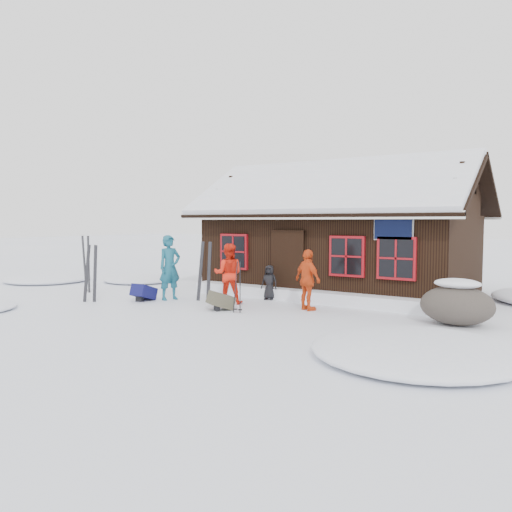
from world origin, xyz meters
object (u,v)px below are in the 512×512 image
object	(u,v)px
ski_poles	(238,288)
backpack_olive	(221,303)
skier_teal	(170,268)
boulder	(457,304)
ski_pair_left	(91,274)
skier_crouched	(269,282)
skier_orange_left	(228,274)
skier_orange_right	(308,280)
backpack_blue	(144,295)

from	to	relation	value
ski_poles	backpack_olive	xyz separation A→B (m)	(-0.59, 0.06, -0.46)
ski_poles	skier_teal	bearing A→B (deg)	168.49
backpack_olive	boulder	bearing A→B (deg)	46.36
ski_pair_left	ski_poles	size ratio (longest dim) A/B	1.27
skier_crouched	skier_orange_left	bearing A→B (deg)	-123.26
ski_pair_left	ski_poles	world-z (taller)	ski_pair_left
skier_orange_right	ski_pair_left	xyz separation A→B (m)	(-5.83, -2.25, 0.00)
ski_poles	boulder	bearing A→B (deg)	16.67
skier_orange_left	backpack_blue	world-z (taller)	skier_orange_left
skier_teal	backpack_blue	xyz separation A→B (m)	(-0.50, -0.58, -0.78)
skier_orange_left	ski_poles	xyz separation A→B (m)	(1.03, -0.98, -0.22)
skier_orange_left	boulder	world-z (taller)	skier_orange_left
skier_crouched	backpack_olive	distance (m)	2.22
backpack_olive	skier_orange_left	bearing A→B (deg)	147.44
ski_pair_left	skier_orange_right	bearing A→B (deg)	6.13
ski_pair_left	ski_poles	xyz separation A→B (m)	(4.50, 0.98, -0.17)
boulder	skier_orange_left	bearing A→B (deg)	-175.16
skier_crouched	backpack_olive	size ratio (longest dim) A/B	1.63
skier_crouched	ski_poles	world-z (taller)	ski_poles
backpack_blue	skier_crouched	bearing A→B (deg)	32.35
boulder	backpack_olive	distance (m)	5.76
ski_pair_left	skier_teal	bearing A→B (deg)	29.43
skier_teal	skier_orange_right	size ratio (longest dim) A/B	1.20
skier_crouched	boulder	world-z (taller)	skier_crouched
skier_crouched	ski_pair_left	bearing A→B (deg)	-150.36
skier_orange_right	ski_pair_left	bearing A→B (deg)	45.30
skier_teal	skier_orange_left	world-z (taller)	skier_teal
backpack_blue	backpack_olive	bearing A→B (deg)	-3.85
ski_poles	backpack_blue	distance (m)	3.43
skier_crouched	ski_pair_left	world-z (taller)	ski_pair_left
ski_poles	backpack_blue	size ratio (longest dim) A/B	2.11
skier_orange_left	boulder	size ratio (longest dim) A/B	1.06
skier_orange_left	skier_teal	bearing A→B (deg)	-18.64
skier_crouched	backpack_blue	size ratio (longest dim) A/B	1.61
skier_teal	backpack_olive	size ratio (longest dim) A/B	3.05
skier_teal	ski_pair_left	bearing A→B (deg)	150.64
skier_crouched	backpack_olive	xyz separation A→B (m)	(-0.13, -2.18, -0.34)
skier_crouched	skier_orange_right	bearing A→B (deg)	-37.42
skier_teal	ski_pair_left	distance (m)	2.24
skier_orange_left	skier_crouched	xyz separation A→B (m)	(0.57, 1.27, -0.34)
boulder	skier_teal	bearing A→B (deg)	-173.49
skier_teal	ski_poles	xyz separation A→B (m)	(2.90, -0.59, -0.32)
skier_teal	ski_poles	world-z (taller)	skier_teal
boulder	backpack_blue	distance (m)	8.51
skier_crouched	ski_pair_left	size ratio (longest dim) A/B	0.60
skier_orange_right	backpack_blue	distance (m)	4.94
skier_crouched	ski_poles	size ratio (longest dim) A/B	0.76
skier_orange_left	backpack_olive	world-z (taller)	skier_orange_left
boulder	backpack_blue	bearing A→B (deg)	-170.02
skier_orange_left	ski_poles	bearing A→B (deg)	105.93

